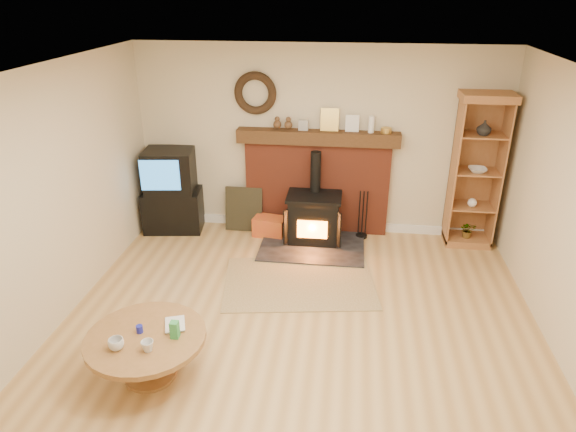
# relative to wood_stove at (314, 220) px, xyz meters

# --- Properties ---
(ground) EXTENTS (5.50, 5.50, 0.00)m
(ground) POSITION_rel_wood_stove_xyz_m (0.01, -2.27, -0.33)
(ground) COLOR #A97D46
(ground) RESTS_ON ground
(room_shell) EXTENTS (5.02, 5.52, 2.61)m
(room_shell) POSITION_rel_wood_stove_xyz_m (-0.01, -2.17, 1.38)
(room_shell) COLOR beige
(room_shell) RESTS_ON ground
(chimney_breast) EXTENTS (2.20, 0.22, 1.78)m
(chimney_breast) POSITION_rel_wood_stove_xyz_m (0.01, 0.40, 0.47)
(chimney_breast) COLOR maroon
(chimney_breast) RESTS_ON ground
(wood_stove) EXTENTS (1.40, 1.00, 1.25)m
(wood_stove) POSITION_rel_wood_stove_xyz_m (0.00, 0.00, 0.00)
(wood_stove) COLOR black
(wood_stove) RESTS_ON ground
(area_rug) EXTENTS (1.94, 1.48, 0.01)m
(area_rug) POSITION_rel_wood_stove_xyz_m (-0.08, -1.09, -0.33)
(area_rug) COLOR brown
(area_rug) RESTS_ON ground
(tv_unit) EXTENTS (0.88, 0.66, 1.19)m
(tv_unit) POSITION_rel_wood_stove_xyz_m (-2.05, 0.20, 0.24)
(tv_unit) COLOR black
(tv_unit) RESTS_ON ground
(curio_cabinet) EXTENTS (0.66, 0.48, 2.06)m
(curio_cabinet) POSITION_rel_wood_stove_xyz_m (2.10, 0.29, 0.70)
(curio_cabinet) COLOR #945830
(curio_cabinet) RESTS_ON ground
(firelog_box) EXTENTS (0.48, 0.35, 0.28)m
(firelog_box) POSITION_rel_wood_stove_xyz_m (-0.63, 0.13, -0.19)
(firelog_box) COLOR gold
(firelog_box) RESTS_ON ground
(leaning_painting) EXTENTS (0.53, 0.14, 0.64)m
(leaning_painting) POSITION_rel_wood_stove_xyz_m (-1.03, 0.28, -0.01)
(leaning_painting) COLOR black
(leaning_painting) RESTS_ON ground
(fire_tools) EXTENTS (0.16, 0.16, 0.70)m
(fire_tools) POSITION_rel_wood_stove_xyz_m (0.67, 0.23, -0.20)
(fire_tools) COLOR black
(fire_tools) RESTS_ON ground
(coffee_table) EXTENTS (1.06, 1.06, 0.61)m
(coffee_table) POSITION_rel_wood_stove_xyz_m (-1.26, -2.86, 0.03)
(coffee_table) COLOR brown
(coffee_table) RESTS_ON ground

